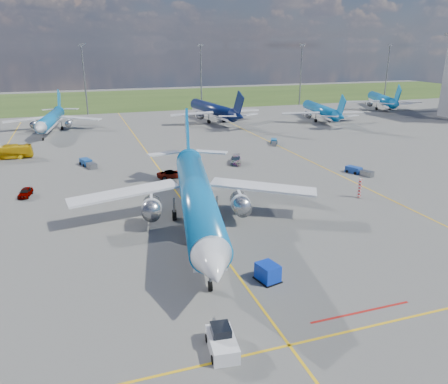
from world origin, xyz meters
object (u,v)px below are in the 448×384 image
object	(u,v)px
service_car_b	(172,174)
service_car_c	(236,160)
pushback_tug	(222,341)
baggage_tug_e	(274,142)
uld_container	(268,272)
service_car_a	(25,192)
bg_jet_ne	(320,121)
bg_jet_ene	(381,109)
main_airliner	(198,227)
bg_jet_n	(213,121)
apron_bus	(6,152)
warning_post	(360,188)
baggage_tug_w	(358,171)
baggage_tug_c	(88,163)
bg_jet_nnw	(52,132)

from	to	relation	value
service_car_b	service_car_c	xyz separation A→B (m)	(14.06, 5.50, 0.02)
pushback_tug	baggage_tug_e	distance (m)	74.52
uld_container	service_car_a	size ratio (longest dim) A/B	0.56
bg_jet_ne	bg_jet_ene	size ratio (longest dim) A/B	0.95
main_airliner	service_car_c	size ratio (longest dim) A/B	9.23
bg_jet_ne	pushback_tug	size ratio (longest dim) A/B	6.59
bg_jet_ne	baggage_tug_e	size ratio (longest dim) A/B	7.44
bg_jet_n	service_car_c	bearing A→B (deg)	71.34
bg_jet_ne	apron_bus	world-z (taller)	bg_jet_ne
service_car_b	warning_post	bearing A→B (deg)	-136.60
service_car_a	baggage_tug_w	world-z (taller)	service_car_a
bg_jet_n	baggage_tug_c	xyz separation A→B (m)	(-38.50, -42.26, 0.58)
bg_jet_n	service_car_b	world-z (taller)	bg_jet_n
bg_jet_n	main_airliner	distance (m)	82.22
bg_jet_ne	service_car_c	size ratio (longest dim) A/B	7.13
main_airliner	warning_post	bearing A→B (deg)	17.79
pushback_tug	bg_jet_ene	bearing A→B (deg)	54.49
warning_post	service_car_a	distance (m)	51.44
uld_container	bg_jet_ene	bearing A→B (deg)	34.56
main_airliner	service_car_c	world-z (taller)	main_airliner
bg_jet_ene	bg_jet_nnw	bearing A→B (deg)	25.75
warning_post	bg_jet_nnw	distance (m)	86.49
bg_jet_nnw	apron_bus	xyz separation A→B (m)	(-7.86, -29.16, 1.42)
service_car_a	uld_container	bearing A→B (deg)	-43.75
bg_jet_ene	service_car_a	distance (m)	131.78
main_airliner	baggage_tug_e	bearing A→B (deg)	65.22
bg_jet_ene	baggage_tug_w	distance (m)	91.55
warning_post	uld_container	world-z (taller)	warning_post
warning_post	baggage_tug_w	size ratio (longest dim) A/B	0.56
bg_jet_ne	bg_jet_ene	bearing A→B (deg)	-145.11
bg_jet_ne	baggage_tug_e	bearing A→B (deg)	53.81
bg_jet_ne	service_car_c	world-z (taller)	bg_jet_ne
bg_jet_ne	uld_container	bearing A→B (deg)	67.04
warning_post	service_car_c	distance (m)	27.37
service_car_a	service_car_c	xyz separation A→B (m)	(37.61, 8.12, 0.06)
uld_container	main_airliner	bearing A→B (deg)	88.03
bg_jet_ne	main_airliner	world-z (taller)	main_airliner
apron_bus	baggage_tug_e	distance (m)	58.35
uld_container	apron_bus	bearing A→B (deg)	103.07
apron_bus	service_car_b	world-z (taller)	apron_bus
service_car_c	pushback_tug	bearing A→B (deg)	-89.51
service_car_a	bg_jet_ne	bearing A→B (deg)	42.00
main_airliner	bg_jet_n	bearing A→B (deg)	82.25
bg_jet_n	service_car_b	size ratio (longest dim) A/B	7.89
main_airliner	baggage_tug_e	distance (m)	52.02
bg_jet_ene	main_airliner	size ratio (longest dim) A/B	0.81
service_car_b	service_car_c	distance (m)	15.10
bg_jet_ne	service_car_b	world-z (taller)	bg_jet_ne
uld_container	bg_jet_nnw	bearing A→B (deg)	90.81
bg_jet_n	uld_container	world-z (taller)	bg_jet_n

